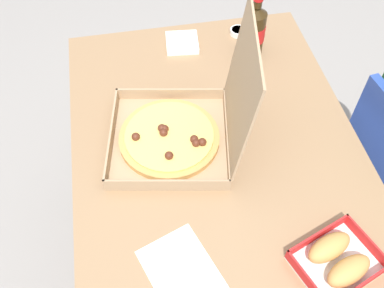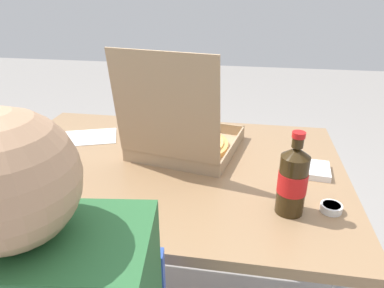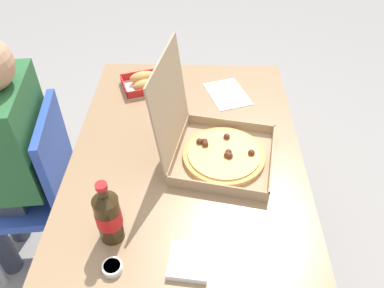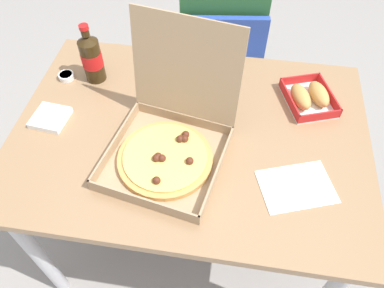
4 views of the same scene
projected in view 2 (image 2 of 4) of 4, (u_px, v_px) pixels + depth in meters
name	position (u px, v px, depth m)	size (l,w,h in m)	color
dining_table	(165.00, 187.00, 1.20)	(1.16, 0.83, 0.74)	#997551
pizza_box_open	(184.00, 139.00, 1.22)	(0.40, 0.44, 0.38)	tan
bread_side_box	(20.00, 177.00, 1.03)	(0.21, 0.23, 0.06)	white
cola_bottle	(293.00, 180.00, 0.88)	(0.07, 0.07, 0.22)	#33230F
paper_menu	(88.00, 137.00, 1.36)	(0.21, 0.15, 0.00)	white
napkin_pile	(311.00, 169.00, 1.11)	(0.11, 0.11, 0.02)	white
dipping_sauce_cup	(331.00, 207.00, 0.92)	(0.06, 0.06, 0.02)	white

